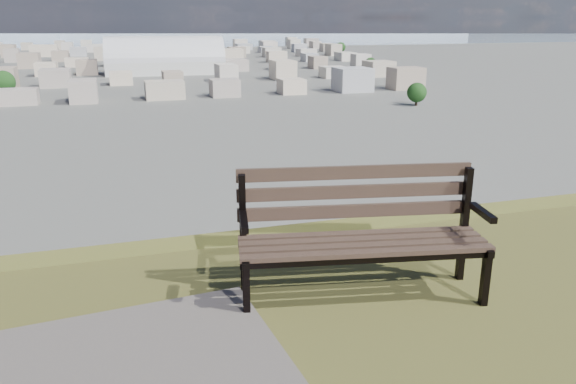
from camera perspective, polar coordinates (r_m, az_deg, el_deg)
name	(u,v)px	position (r m, az deg, el deg)	size (l,w,h in m)	color
park_bench	(360,227)	(4.50, 7.35, -3.50)	(2.02, 0.96, 1.01)	#473429
arena	(165,62)	(296.19, -12.35, 12.76)	(58.86, 27.42, 24.33)	silver
city_blocks	(116,55)	(396.25, -17.12, 13.13)	(395.00, 361.00, 7.00)	beige
city_trees	(64,62)	(321.73, -21.76, 12.12)	(406.52, 387.20, 9.98)	#302318
bay_water	(111,37)	(901.51, -17.51, 14.80)	(2400.00, 700.00, 0.12)	#8FA7B7
far_hills	(81,18)	(1405.22, -20.31, 16.21)	(2050.00, 340.00, 60.00)	#A4B3CB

